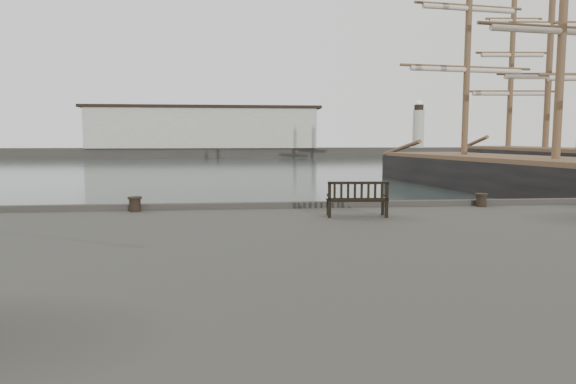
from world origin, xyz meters
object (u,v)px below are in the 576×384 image
(bollard_left, at_px, (135,204))
(bench, at_px, (357,206))
(tall_ship_main, at_px, (554,187))
(tall_ship_far, at_px, (544,168))
(bollard_right, at_px, (481,200))

(bollard_left, bearing_deg, bench, -15.03)
(bench, distance_m, tall_ship_main, 23.73)
(tall_ship_main, relative_size, tall_ship_far, 1.21)
(bollard_left, relative_size, tall_ship_far, 0.01)
(tall_ship_main, bearing_deg, bollard_left, -154.64)
(bench, xyz_separation_m, tall_ship_far, (28.06, 35.23, -1.01))
(bollard_right, relative_size, tall_ship_far, 0.01)
(bollard_right, bearing_deg, bench, -159.21)
(bollard_left, bearing_deg, tall_ship_main, 32.62)
(bollard_left, xyz_separation_m, tall_ship_far, (34.45, 33.51, -0.93))
(bollard_left, distance_m, bollard_right, 10.91)
(bollard_left, bearing_deg, bollard_right, 0.00)
(tall_ship_main, bearing_deg, tall_ship_far, 51.79)
(bollard_right, distance_m, tall_ship_main, 19.41)
(tall_ship_main, xyz_separation_m, tall_ship_far, (11.16, 18.60, 0.15))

